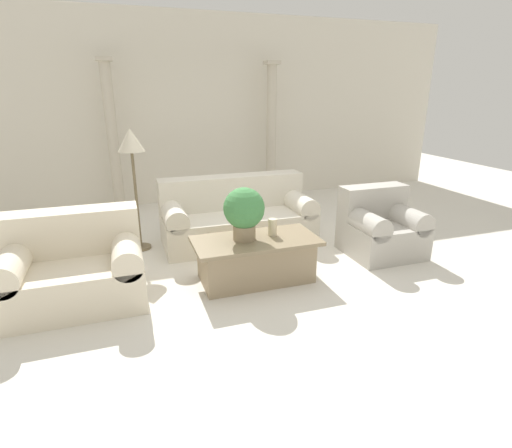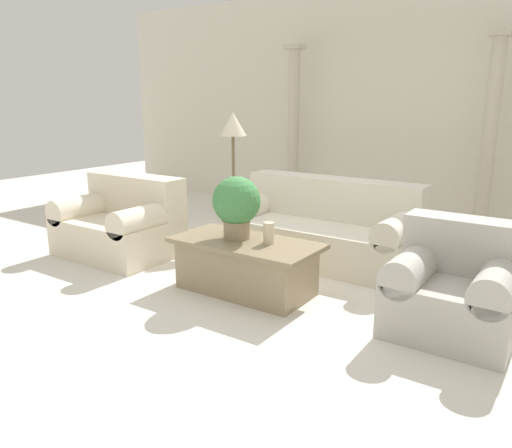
{
  "view_description": "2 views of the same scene",
  "coord_description": "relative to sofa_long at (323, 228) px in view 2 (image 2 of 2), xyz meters",
  "views": [
    {
      "loc": [
        -1.31,
        -4.05,
        1.96
      ],
      "look_at": [
        0.01,
        -0.18,
        0.58
      ],
      "focal_mm": 28.0,
      "sensor_mm": 36.0,
      "label": 1
    },
    {
      "loc": [
        2.39,
        -3.75,
        1.67
      ],
      "look_at": [
        -0.29,
        0.17,
        0.48
      ],
      "focal_mm": 35.0,
      "sensor_mm": 36.0,
      "label": 2
    }
  ],
  "objects": [
    {
      "name": "column_right",
      "position": [
        1.2,
        1.89,
        0.9
      ],
      "size": [
        0.24,
        0.24,
        2.42
      ],
      "color": "beige",
      "rests_on": "ground_plane"
    },
    {
      "name": "column_left",
      "position": [
        -1.49,
        1.89,
        0.9
      ],
      "size": [
        0.24,
        0.24,
        2.42
      ],
      "color": "beige",
      "rests_on": "ground_plane"
    },
    {
      "name": "potted_plant",
      "position": [
        -0.26,
        -1.18,
        0.44
      ],
      "size": [
        0.43,
        0.43,
        0.55
      ],
      "color": "#937F60",
      "rests_on": "coffee_table"
    },
    {
      "name": "sofa_long",
      "position": [
        0.0,
        0.0,
        0.0
      ],
      "size": [
        1.98,
        0.89,
        0.85
      ],
      "color": "beige",
      "rests_on": "ground_plane"
    },
    {
      "name": "wall_back",
      "position": [
        -0.09,
        2.31,
        1.26
      ],
      "size": [
        10.0,
        0.06,
        3.2
      ],
      "color": "silver",
      "rests_on": "ground_plane"
    },
    {
      "name": "pillar_candle",
      "position": [
        0.07,
        -1.16,
        0.22
      ],
      "size": [
        0.09,
        0.09,
        0.18
      ],
      "color": "beige",
      "rests_on": "coffee_table"
    },
    {
      "name": "armchair",
      "position": [
        1.57,
        -0.99,
        0.0
      ],
      "size": [
        0.86,
        0.79,
        0.82
      ],
      "color": "#B7B2A8",
      "rests_on": "ground_plane"
    },
    {
      "name": "floor_lamp",
      "position": [
        -1.26,
        0.11,
        0.93
      ],
      "size": [
        0.32,
        0.32,
        1.53
      ],
      "color": "brown",
      "rests_on": "ground_plane"
    },
    {
      "name": "ground_plane",
      "position": [
        -0.09,
        -0.87,
        -0.34
      ],
      "size": [
        16.0,
        16.0,
        0.0
      ],
      "primitive_type": "plane",
      "color": "silver"
    },
    {
      "name": "loveseat",
      "position": [
        -1.93,
        -1.06,
        0.01
      ],
      "size": [
        1.26,
        0.89,
        0.85
      ],
      "color": "beige",
      "rests_on": "ground_plane"
    },
    {
      "name": "coffee_table",
      "position": [
        -0.14,
        -1.21,
        -0.1
      ],
      "size": [
        1.32,
        0.66,
        0.47
      ],
      "color": "#998466",
      "rests_on": "ground_plane"
    }
  ]
}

